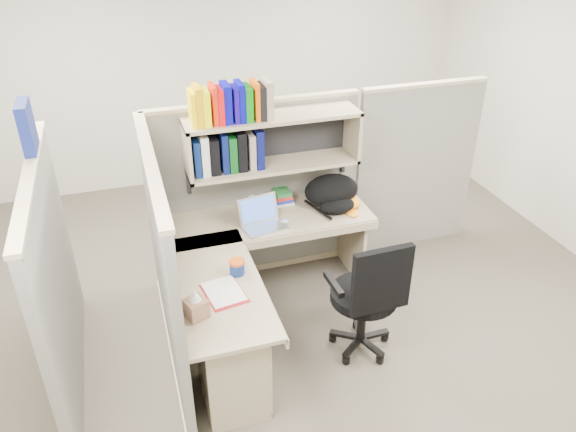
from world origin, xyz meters
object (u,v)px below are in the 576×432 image
object	(u,v)px
laptop	(264,215)
snack_canister	(237,267)
desk	(245,320)
task_chair	(365,313)
backpack	(334,194)

from	to	relation	value
laptop	snack_canister	distance (m)	0.64
desk	task_chair	world-z (taller)	task_chair
backpack	snack_canister	world-z (taller)	backpack
desk	laptop	size ratio (longest dim) A/B	5.21
laptop	snack_canister	size ratio (longest dim) A/B	3.00
laptop	backpack	size ratio (longest dim) A/B	0.72
desk	laptop	distance (m)	0.88
backpack	task_chair	bearing A→B (deg)	-95.17
backpack	snack_canister	xyz separation A→B (m)	(-1.00, -0.68, -0.08)
task_chair	backpack	bearing A→B (deg)	83.44
desk	laptop	world-z (taller)	laptop
snack_canister	task_chair	distance (m)	1.02
desk	snack_canister	xyz separation A→B (m)	(-0.00, 0.16, 0.35)
backpack	task_chair	size ratio (longest dim) A/B	0.45
desk	backpack	xyz separation A→B (m)	(0.99, 0.84, 0.43)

